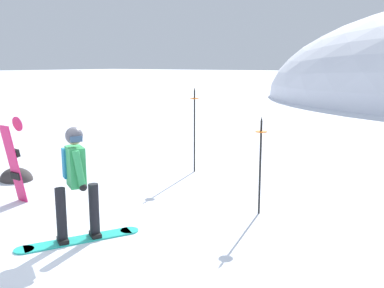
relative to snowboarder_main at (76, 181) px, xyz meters
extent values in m
plane|color=white|center=(-0.05, -0.16, -0.92)|extent=(300.00, 300.00, 0.00)
cube|color=#23B7A3|center=(0.03, -0.02, -0.91)|extent=(0.98, 1.51, 0.02)
cylinder|color=#23B7A3|center=(0.39, 0.67, -0.91)|extent=(0.28, 0.28, 0.02)
cylinder|color=#23B7A3|center=(-0.34, -0.70, -0.91)|extent=(0.28, 0.28, 0.02)
cube|color=black|center=(0.14, 0.20, -0.86)|extent=(0.29, 0.24, 0.06)
cube|color=black|center=(-0.09, -0.23, -0.86)|extent=(0.29, 0.24, 0.06)
cylinder|color=black|center=(0.14, 0.20, -0.48)|extent=(0.15, 0.15, 0.82)
cylinder|color=black|center=(-0.09, -0.23, -0.48)|extent=(0.15, 0.15, 0.82)
cube|color=#2D9351|center=(0.03, -0.02, 0.22)|extent=(0.42, 0.36, 0.58)
cylinder|color=#2D9351|center=(-0.18, 0.09, 0.22)|extent=(0.17, 0.20, 0.57)
cylinder|color=#2D9351|center=(0.23, -0.12, 0.22)|extent=(0.17, 0.20, 0.57)
sphere|color=black|center=(-0.18, 0.14, -0.03)|extent=(0.11, 0.11, 0.11)
sphere|color=black|center=(0.27, -0.10, -0.03)|extent=(0.11, 0.11, 0.11)
cube|color=teal|center=(-0.15, 0.08, 0.24)|extent=(0.29, 0.33, 0.44)
cube|color=teal|center=(-0.24, 0.13, 0.16)|extent=(0.15, 0.20, 0.20)
sphere|color=tan|center=(0.03, -0.02, 0.64)|extent=(0.21, 0.21, 0.21)
sphere|color=#4C4C56|center=(0.03, -0.02, 0.67)|extent=(0.25, 0.25, 0.25)
cube|color=navy|center=(0.14, -0.08, 0.64)|extent=(0.11, 0.16, 0.08)
cube|color=#D11E5B|center=(-2.33, 0.48, -0.17)|extent=(0.28, 0.30, 1.50)
cylinder|color=#D11E5B|center=(-2.33, 0.62, 0.58)|extent=(0.28, 0.07, 0.28)
cube|color=black|center=(-2.33, 0.51, 0.05)|extent=(0.25, 0.09, 0.15)
cube|color=black|center=(-2.33, 0.51, -0.39)|extent=(0.25, 0.09, 0.15)
cylinder|color=black|center=(1.70, 2.59, -0.10)|extent=(0.04, 0.04, 1.64)
cylinder|color=orange|center=(1.70, 2.59, 0.54)|extent=(0.20, 0.20, 0.02)
cone|color=black|center=(1.70, 2.59, 0.76)|extent=(0.04, 0.04, 0.08)
cylinder|color=black|center=(-0.92, 4.38, 0.07)|extent=(0.04, 0.04, 1.97)
cylinder|color=orange|center=(-0.92, 4.38, 0.87)|extent=(0.20, 0.20, 0.02)
cone|color=black|center=(-0.92, 4.38, 1.09)|extent=(0.04, 0.04, 0.08)
ellipsoid|color=#383333|center=(-3.80, 1.44, -0.92)|extent=(0.80, 0.68, 0.56)
camera|label=1|loc=(4.85, -3.98, 1.68)|focal=40.07mm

